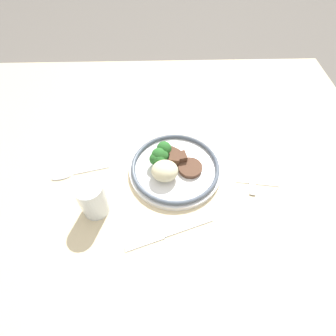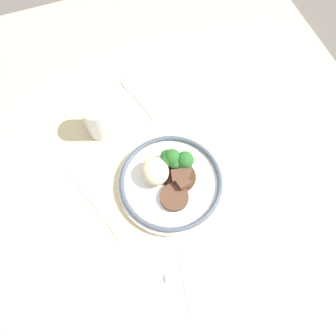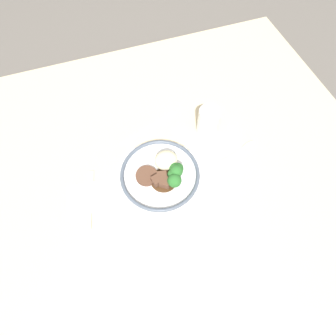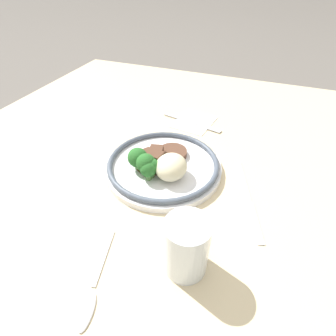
{
  "view_description": "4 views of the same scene",
  "coord_description": "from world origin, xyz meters",
  "px_view_note": "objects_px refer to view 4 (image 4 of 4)",
  "views": [
    {
      "loc": [
        -0.01,
        0.45,
        0.65
      ],
      "look_at": [
        -0.03,
        0.01,
        0.08
      ],
      "focal_mm": 28.0,
      "sensor_mm": 36.0,
      "label": 1
    },
    {
      "loc": [
        -0.32,
        0.09,
        0.8
      ],
      "look_at": [
        -0.02,
        -0.02,
        0.08
      ],
      "focal_mm": 35.0,
      "sensor_mm": 36.0,
      "label": 2
    },
    {
      "loc": [
        -0.14,
        -0.37,
        0.8
      ],
      "look_at": [
        -0.02,
        -0.01,
        0.07
      ],
      "focal_mm": 28.0,
      "sensor_mm": 36.0,
      "label": 3
    },
    {
      "loc": [
        0.38,
        0.16,
        0.43
      ],
      "look_at": [
        -0.02,
        0.0,
        0.07
      ],
      "focal_mm": 28.0,
      "sensor_mm": 36.0,
      "label": 4
    }
  ],
  "objects_px": {
    "knife": "(249,200)",
    "spoon": "(90,296)",
    "juice_glass": "(186,249)",
    "plate": "(162,165)",
    "fork": "(197,124)"
  },
  "relations": [
    {
      "from": "knife",
      "to": "spoon",
      "type": "height_order",
      "value": "spoon"
    },
    {
      "from": "juice_glass",
      "to": "knife",
      "type": "distance_m",
      "value": 0.2
    },
    {
      "from": "plate",
      "to": "juice_glass",
      "type": "height_order",
      "value": "juice_glass"
    },
    {
      "from": "plate",
      "to": "fork",
      "type": "height_order",
      "value": "plate"
    },
    {
      "from": "plate",
      "to": "fork",
      "type": "distance_m",
      "value": 0.23
    },
    {
      "from": "fork",
      "to": "spoon",
      "type": "distance_m",
      "value": 0.53
    },
    {
      "from": "fork",
      "to": "plate",
      "type": "bearing_deg",
      "value": -81.91
    },
    {
      "from": "plate",
      "to": "knife",
      "type": "relative_size",
      "value": 1.2
    },
    {
      "from": "juice_glass",
      "to": "spoon",
      "type": "xyz_separation_m",
      "value": [
        0.1,
        -0.11,
        -0.04
      ]
    },
    {
      "from": "knife",
      "to": "fork",
      "type": "bearing_deg",
      "value": -162.72
    },
    {
      "from": "plate",
      "to": "fork",
      "type": "xyz_separation_m",
      "value": [
        -0.23,
        0.02,
        -0.02
      ]
    },
    {
      "from": "plate",
      "to": "spoon",
      "type": "bearing_deg",
      "value": 1.4
    },
    {
      "from": "plate",
      "to": "spoon",
      "type": "relative_size",
      "value": 1.64
    },
    {
      "from": "spoon",
      "to": "knife",
      "type": "bearing_deg",
      "value": 131.74
    },
    {
      "from": "spoon",
      "to": "juice_glass",
      "type": "bearing_deg",
      "value": 116.53
    }
  ]
}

